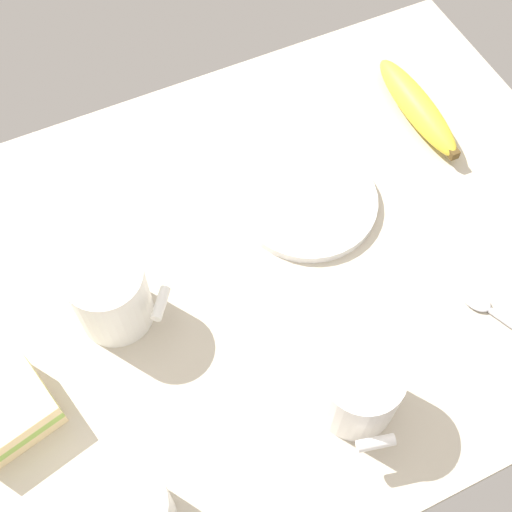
{
  "coord_description": "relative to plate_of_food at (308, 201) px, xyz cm",
  "views": [
    {
      "loc": [
        -17.06,
        -36.28,
        73.33
      ],
      "look_at": [
        0.0,
        0.0,
        5.0
      ],
      "focal_mm": 48.04,
      "sensor_mm": 36.0,
      "label": 1
    }
  ],
  "objects": [
    {
      "name": "sandwich_main",
      "position": [
        -41.1,
        -11.15,
        1.6
      ],
      "size": [
        10.71,
        10.04,
        4.4
      ],
      "color": "beige",
      "rests_on": "tabletop"
    },
    {
      "name": "plate_of_food",
      "position": [
        0.0,
        0.0,
        0.0
      ],
      "size": [
        17.5,
        17.5,
        1.2
      ],
      "color": "white",
      "rests_on": "tabletop"
    },
    {
      "name": "coffee_mug_black",
      "position": [
        -7.45,
        -25.23,
        3.85
      ],
      "size": [
        8.42,
        10.81,
        8.64
      ],
      "color": "white",
      "rests_on": "tabletop"
    },
    {
      "name": "coffee_mug_spare",
      "position": [
        -26.85,
        -4.39,
        4.16
      ],
      "size": [
        10.47,
        9.64,
        9.25
      ],
      "color": "white",
      "rests_on": "tabletop"
    },
    {
      "name": "tabletop",
      "position": [
        -9.94,
        -5.76,
        -1.6
      ],
      "size": [
        90.0,
        64.0,
        2.0
      ],
      "primitive_type": "cube",
      "color": "#BCB29E",
      "rests_on": "ground"
    },
    {
      "name": "banana",
      "position": [
        19.97,
        6.7,
        1.36
      ],
      "size": [
        4.06,
        18.92,
        3.92
      ],
      "color": "yellow",
      "rests_on": "tabletop"
    },
    {
      "name": "spoon",
      "position": [
        12.14,
        -22.65,
        -0.22
      ],
      "size": [
        6.02,
        11.46,
        0.8
      ],
      "color": "silver",
      "rests_on": "tabletop"
    }
  ]
}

